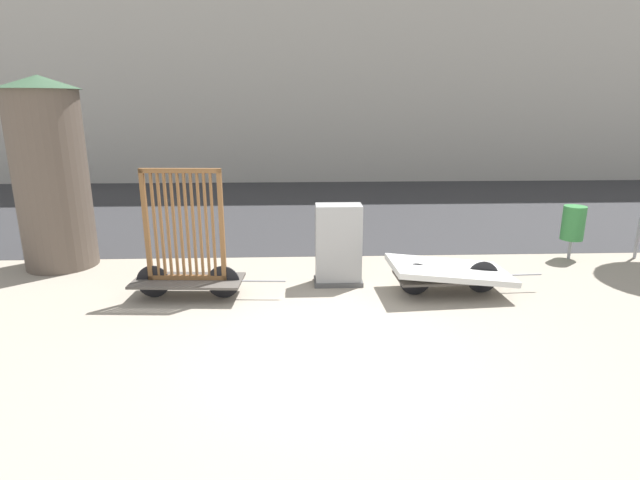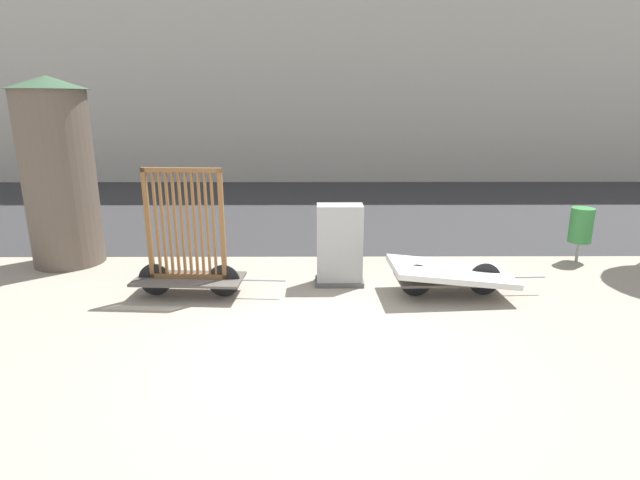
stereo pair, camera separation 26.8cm
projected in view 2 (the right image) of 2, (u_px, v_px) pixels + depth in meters
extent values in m
plane|color=gray|center=(321.00, 350.00, 6.33)|extent=(60.00, 60.00, 0.00)
cube|color=#2D2D30|center=(319.00, 207.00, 14.87)|extent=(56.00, 9.78, 0.01)
cube|color=#4C4742|center=(189.00, 279.00, 8.04)|extent=(1.77, 0.84, 0.04)
cylinder|color=black|center=(224.00, 281.00, 8.02)|extent=(0.53, 0.07, 0.53)
cylinder|color=black|center=(155.00, 279.00, 8.08)|extent=(0.53, 0.07, 0.53)
cylinder|color=gray|center=(264.00, 280.00, 7.98)|extent=(0.70, 0.07, 0.03)
cube|color=brown|center=(189.00, 276.00, 8.03)|extent=(1.25, 0.15, 0.07)
cube|color=brown|center=(181.00, 170.00, 7.57)|extent=(1.25, 0.15, 0.07)
cube|color=brown|center=(148.00, 224.00, 7.83)|extent=(0.07, 0.07, 1.77)
cube|color=brown|center=(222.00, 225.00, 7.77)|extent=(0.07, 0.07, 1.77)
cube|color=brown|center=(157.00, 224.00, 7.82)|extent=(0.04, 0.05, 1.70)
cube|color=brown|center=(163.00, 224.00, 7.82)|extent=(0.04, 0.05, 1.70)
cube|color=brown|center=(169.00, 224.00, 7.81)|extent=(0.04, 0.05, 1.70)
cube|color=brown|center=(176.00, 224.00, 7.81)|extent=(0.04, 0.05, 1.70)
cube|color=brown|center=(182.00, 224.00, 7.80)|extent=(0.04, 0.05, 1.70)
cube|color=brown|center=(188.00, 224.00, 7.80)|extent=(0.04, 0.05, 1.70)
cube|color=brown|center=(195.00, 225.00, 7.79)|extent=(0.04, 0.05, 1.70)
cube|color=brown|center=(201.00, 225.00, 7.79)|extent=(0.04, 0.05, 1.70)
cube|color=brown|center=(207.00, 225.00, 7.78)|extent=(0.04, 0.05, 1.70)
cube|color=brown|center=(214.00, 225.00, 7.78)|extent=(0.04, 0.05, 1.70)
cube|color=#4C4742|center=(451.00, 278.00, 8.06)|extent=(1.76, 0.81, 0.04)
cylinder|color=black|center=(485.00, 279.00, 8.10)|extent=(0.53, 0.06, 0.53)
cylinder|color=black|center=(416.00, 280.00, 8.04)|extent=(0.53, 0.06, 0.53)
cylinder|color=gray|center=(524.00, 277.00, 8.12)|extent=(0.70, 0.06, 0.03)
cube|color=silver|center=(451.00, 271.00, 8.03)|extent=(1.99, 1.15, 0.30)
cube|color=#4C4C4C|center=(339.00, 281.00, 8.64)|extent=(0.83, 0.47, 0.08)
cube|color=gray|center=(340.00, 245.00, 8.47)|extent=(0.77, 0.41, 1.39)
cylinder|color=gray|center=(577.00, 252.00, 9.79)|extent=(0.06, 0.06, 0.40)
cylinder|color=#337F3D|center=(581.00, 225.00, 9.65)|extent=(0.43, 0.43, 0.67)
cylinder|color=brown|center=(60.00, 180.00, 9.36)|extent=(1.29, 1.29, 3.26)
cone|color=#335138|center=(46.00, 82.00, 8.89)|extent=(1.44, 1.44, 0.24)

